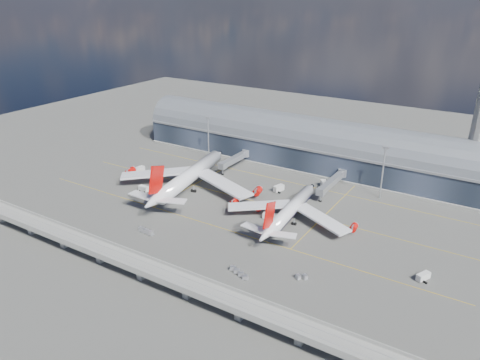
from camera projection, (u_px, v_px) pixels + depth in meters
The scene contains 19 objects.
ground at pixel (229, 217), 204.50m from camera, with size 500.00×500.00×0.00m, color #474744.
taxi_lines at pixel (254, 199), 221.80m from camera, with size 200.00×80.12×0.01m.
terminal at pixel (305, 145), 261.22m from camera, with size 200.00×30.00×28.00m.
guideway at pixel (140, 265), 159.41m from camera, with size 220.00×8.50×7.20m.
floodlight_mast_left at pixel (208, 137), 266.88m from camera, with size 3.00×0.70×25.70m.
floodlight_mast_right at pixel (383, 171), 217.82m from camera, with size 3.00×0.70×25.70m.
airliner_left at pixel (188, 177), 229.74m from camera, with size 73.98×77.88×23.81m.
airliner_right at pixel (290, 211), 198.96m from camera, with size 57.55×60.17×19.08m.
jet_bridge_left at pixel (236, 159), 258.97m from camera, with size 4.40×28.00×7.25m.
jet_bridge_right at pixel (333, 181), 229.04m from camera, with size 4.40×32.00×7.25m.
service_truck_0 at pixel (138, 170), 251.96m from camera, with size 3.79×8.30×3.31m.
service_truck_1 at pixel (144, 189), 229.59m from camera, with size 4.97×2.51×2.87m.
service_truck_2 at pixel (271, 216), 201.96m from camera, with size 7.75×3.65×2.71m.
service_truck_3 at pixel (423, 277), 160.23m from camera, with size 4.18×5.75×2.60m.
service_truck_4 at pixel (279, 188), 229.55m from camera, with size 4.12×6.03×3.20m.
service_truck_5 at pixel (324, 185), 233.70m from camera, with size 5.98×7.19×3.32m.
cargo_train_0 at pixel (146, 231), 190.78m from camera, with size 8.03×2.39×1.77m.
cargo_train_1 at pixel (239, 273), 163.27m from camera, with size 9.33×4.53×1.56m.
cargo_train_2 at pixel (301, 277), 160.98m from camera, with size 4.61×3.56×1.53m.
Camera 1 is at (101.22, -152.22, 93.23)m, focal length 35.00 mm.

